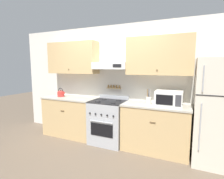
% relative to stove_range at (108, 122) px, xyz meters
% --- Properties ---
extents(ground_plane, '(16.00, 16.00, 0.00)m').
position_rel_stove_range_xyz_m(ground_plane, '(-0.00, -0.29, -0.46)').
color(ground_plane, brown).
extents(wall_back, '(5.20, 0.46, 2.55)m').
position_rel_stove_range_xyz_m(wall_back, '(-0.00, 0.29, 1.03)').
color(wall_back, silver).
rests_on(wall_back, ground_plane).
extents(counter_left, '(1.28, 0.63, 0.92)m').
position_rel_stove_range_xyz_m(counter_left, '(-1.01, 0.03, 0.00)').
color(counter_left, tan).
rests_on(counter_left, ground_plane).
extents(counter_right, '(1.27, 0.63, 0.92)m').
position_rel_stove_range_xyz_m(counter_right, '(1.00, 0.03, 0.00)').
color(counter_right, tan).
rests_on(counter_right, ground_plane).
extents(stove_range, '(0.72, 0.68, 0.99)m').
position_rel_stove_range_xyz_m(stove_range, '(0.00, 0.00, 0.00)').
color(stove_range, '#ADAFB5').
rests_on(stove_range, ground_plane).
extents(refrigerator, '(0.76, 0.70, 1.78)m').
position_rel_stove_range_xyz_m(refrigerator, '(2.03, -0.02, 0.43)').
color(refrigerator, beige).
rests_on(refrigerator, ground_plane).
extents(tea_kettle, '(0.21, 0.16, 0.21)m').
position_rel_stove_range_xyz_m(tea_kettle, '(-1.27, -0.00, 0.54)').
color(tea_kettle, red).
rests_on(tea_kettle, counter_left).
extents(microwave, '(0.48, 0.37, 0.28)m').
position_rel_stove_range_xyz_m(microwave, '(1.23, 0.02, 0.60)').
color(microwave, white).
rests_on(microwave, counter_right).
extents(utensil_crock, '(0.10, 0.10, 0.29)m').
position_rel_stove_range_xyz_m(utensil_crock, '(0.85, -0.00, 0.54)').
color(utensil_crock, silver).
rests_on(utensil_crock, counter_right).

